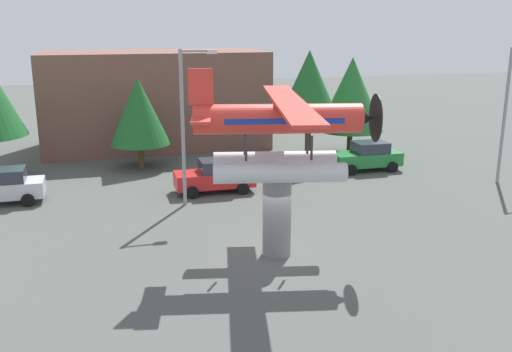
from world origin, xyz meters
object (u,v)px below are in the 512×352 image
at_px(tree_center_back, 309,89).
at_px(car_mid_red, 215,176).
at_px(storefront_building, 155,99).
at_px(tree_far_east, 352,94).
at_px(streetlight_primary, 187,116).
at_px(streetlight_secondary, 509,105).
at_px(display_pedestal, 277,216).
at_px(tree_east, 139,111).
at_px(floatplane_monument, 281,132).
at_px(car_near_silver, 1,186).
at_px(car_far_green, 367,156).

bearing_deg(tree_center_back, car_mid_red, -146.52).
height_order(storefront_building, tree_far_east, storefront_building).
relative_size(streetlight_primary, tree_center_back, 1.06).
bearing_deg(streetlight_secondary, display_pedestal, -156.72).
bearing_deg(storefront_building, tree_far_east, -26.94).
bearing_deg(tree_east, floatplane_monument, -75.21).
distance_m(car_near_silver, streetlight_secondary, 27.20).
height_order(floatplane_monument, car_near_silver, floatplane_monument).
bearing_deg(tree_east, tree_center_back, -9.61).
height_order(streetlight_primary, tree_east, streetlight_primary).
bearing_deg(storefront_building, car_near_silver, -126.66).
relative_size(floatplane_monument, tree_east, 1.86).
height_order(streetlight_secondary, tree_center_back, streetlight_secondary).
bearing_deg(display_pedestal, car_mid_red, 93.49).
height_order(streetlight_primary, tree_center_back, streetlight_primary).
distance_m(display_pedestal, car_mid_red, 9.14).
bearing_deg(tree_center_back, display_pedestal, -115.02).
xyz_separation_m(car_near_silver, streetlight_primary, (9.01, -2.67, 3.55)).
distance_m(display_pedestal, tree_far_east, 18.84).
xyz_separation_m(car_far_green, tree_center_back, (-2.94, 2.52, 3.92)).
bearing_deg(tree_center_back, tree_far_east, 27.09).
bearing_deg(tree_east, car_mid_red, -61.80).
bearing_deg(tree_center_back, car_near_silver, -168.05).
bearing_deg(display_pedestal, streetlight_primary, 107.38).
relative_size(storefront_building, tree_center_back, 2.18).
bearing_deg(streetlight_primary, car_mid_red, 46.60).
bearing_deg(car_far_green, display_pedestal, 50.13).
bearing_deg(storefront_building, tree_center_back, -43.67).
relative_size(car_mid_red, storefront_building, 0.27).
distance_m(display_pedestal, tree_center_back, 15.44).
bearing_deg(car_far_green, car_mid_red, 11.83).
xyz_separation_m(car_near_silver, car_far_green, (20.62, 1.22, 0.00)).
distance_m(floatplane_monument, car_near_silver, 15.68).
xyz_separation_m(display_pedestal, floatplane_monument, (0.13, -0.03, 3.28)).
bearing_deg(tree_east, car_far_green, -17.84).
relative_size(display_pedestal, streetlight_primary, 0.42).
bearing_deg(floatplane_monument, car_far_green, 62.46).
height_order(floatplane_monument, tree_east, floatplane_monument).
relative_size(display_pedestal, car_far_green, 0.76).
bearing_deg(floatplane_monument, streetlight_secondary, 35.41).
bearing_deg(car_near_silver, floatplane_monument, 138.87).
bearing_deg(car_near_silver, car_mid_red, 175.47).
bearing_deg(streetlight_primary, storefront_building, 90.17).
xyz_separation_m(floatplane_monument, tree_far_east, (10.07, 15.66, -0.77)).
relative_size(car_mid_red, tree_far_east, 0.64).
relative_size(streetlight_secondary, tree_center_back, 1.05).
xyz_separation_m(streetlight_primary, tree_center_back, (8.66, 6.41, 0.37)).
relative_size(floatplane_monument, car_near_silver, 2.48).
bearing_deg(car_near_silver, streetlight_primary, 163.49).
bearing_deg(streetlight_primary, display_pedestal, -72.62).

